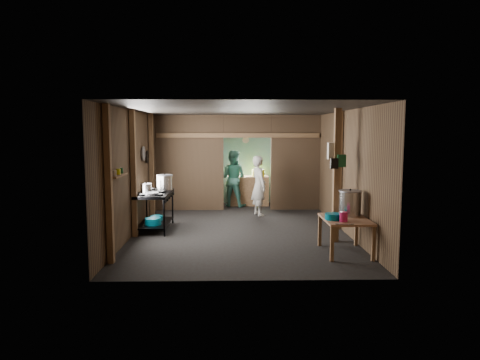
{
  "coord_description": "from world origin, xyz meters",
  "views": [
    {
      "loc": [
        -0.2,
        -9.54,
        2.16
      ],
      "look_at": [
        0.0,
        -0.2,
        1.1
      ],
      "focal_mm": 32.16,
      "sensor_mm": 36.0,
      "label": 1
    }
  ],
  "objects_px": {
    "stove_pot_large": "(165,183)",
    "prep_table": "(345,236)",
    "pink_bucket": "(344,217)",
    "yellow_tub": "(258,173)",
    "cook": "(259,186)",
    "gas_range": "(155,211)",
    "stock_pot": "(350,204)"
  },
  "relations": [
    {
      "from": "gas_range",
      "to": "pink_bucket",
      "type": "distance_m",
      "value": 4.23
    },
    {
      "from": "stove_pot_large",
      "to": "stock_pot",
      "type": "relative_size",
      "value": 0.76
    },
    {
      "from": "stock_pot",
      "to": "cook",
      "type": "relative_size",
      "value": 0.32
    },
    {
      "from": "prep_table",
      "to": "stock_pot",
      "type": "distance_m",
      "value": 0.61
    },
    {
      "from": "stove_pot_large",
      "to": "cook",
      "type": "height_order",
      "value": "cook"
    },
    {
      "from": "pink_bucket",
      "to": "stove_pot_large",
      "type": "bearing_deg",
      "value": 142.96
    },
    {
      "from": "stove_pot_large",
      "to": "gas_range",
      "type": "bearing_deg",
      "value": -113.65
    },
    {
      "from": "stove_pot_large",
      "to": "pink_bucket",
      "type": "relative_size",
      "value": 2.18
    },
    {
      "from": "pink_bucket",
      "to": "cook",
      "type": "xyz_separation_m",
      "value": [
        -1.2,
        3.79,
        0.06
      ]
    },
    {
      "from": "cook",
      "to": "yellow_tub",
      "type": "bearing_deg",
      "value": -24.05
    },
    {
      "from": "prep_table",
      "to": "cook",
      "type": "xyz_separation_m",
      "value": [
        -1.31,
        3.5,
        0.45
      ]
    },
    {
      "from": "gas_range",
      "to": "cook",
      "type": "bearing_deg",
      "value": 33.47
    },
    {
      "from": "yellow_tub",
      "to": "stock_pot",
      "type": "bearing_deg",
      "value": -74.09
    },
    {
      "from": "pink_bucket",
      "to": "cook",
      "type": "relative_size",
      "value": 0.11
    },
    {
      "from": "gas_range",
      "to": "cook",
      "type": "height_order",
      "value": "cook"
    },
    {
      "from": "pink_bucket",
      "to": "prep_table",
      "type": "bearing_deg",
      "value": 68.56
    },
    {
      "from": "pink_bucket",
      "to": "stock_pot",
      "type": "bearing_deg",
      "value": 64.34
    },
    {
      "from": "cook",
      "to": "stove_pot_large",
      "type": "bearing_deg",
      "value": 97.23
    },
    {
      "from": "prep_table",
      "to": "cook",
      "type": "height_order",
      "value": "cook"
    },
    {
      "from": "gas_range",
      "to": "stock_pot",
      "type": "xyz_separation_m",
      "value": [
        3.85,
        -1.68,
        0.44
      ]
    },
    {
      "from": "stove_pot_large",
      "to": "yellow_tub",
      "type": "relative_size",
      "value": 1.0
    },
    {
      "from": "prep_table",
      "to": "stock_pot",
      "type": "xyz_separation_m",
      "value": [
        0.14,
        0.24,
        0.54
      ]
    },
    {
      "from": "stove_pot_large",
      "to": "cook",
      "type": "distance_m",
      "value": 2.54
    },
    {
      "from": "pink_bucket",
      "to": "yellow_tub",
      "type": "distance_m",
      "value": 5.46
    },
    {
      "from": "pink_bucket",
      "to": "yellow_tub",
      "type": "relative_size",
      "value": 0.46
    },
    {
      "from": "gas_range",
      "to": "stove_pot_large",
      "type": "height_order",
      "value": "stove_pot_large"
    },
    {
      "from": "prep_table",
      "to": "gas_range",
      "type": "bearing_deg",
      "value": 152.65
    },
    {
      "from": "prep_table",
      "to": "yellow_tub",
      "type": "bearing_deg",
      "value": 103.68
    },
    {
      "from": "prep_table",
      "to": "stove_pot_large",
      "type": "bearing_deg",
      "value": 146.91
    },
    {
      "from": "cook",
      "to": "gas_range",
      "type": "bearing_deg",
      "value": 102.45
    },
    {
      "from": "prep_table",
      "to": "stock_pot",
      "type": "bearing_deg",
      "value": 59.8
    },
    {
      "from": "stove_pot_large",
      "to": "prep_table",
      "type": "bearing_deg",
      "value": -33.09
    }
  ]
}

